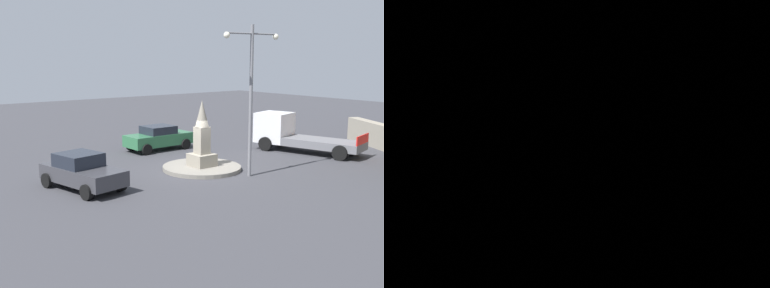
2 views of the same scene
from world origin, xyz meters
The scene contains 8 objects.
ground_plane centered at (0.00, 0.00, 0.00)m, with size 80.00×80.00×0.00m, color #38383D.
traffic_island centered at (0.00, 0.00, 0.10)m, with size 3.92×3.92×0.20m, color gray.
monument centered at (0.00, 0.00, 1.51)m, with size 1.13×1.13×3.28m.
streetlamp centered at (0.99, -2.36, 4.29)m, with size 3.33×0.28×7.00m.
car_green_passing centered at (1.13, 5.61, 0.76)m, with size 4.07×2.00×1.48m.
car_dark_grey_parked_left centered at (-6.26, 0.33, 0.78)m, with size 2.60×4.25×1.54m.
truck_white_near_island centered at (7.38, 0.48, 1.02)m, with size 3.54×6.63×2.21m.
tree_near_wall centered at (8.20, -7.72, 4.24)m, with size 3.99×3.99×6.25m.
Camera 2 is at (14.55, -8.24, 5.81)m, focal length 28.14 mm.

